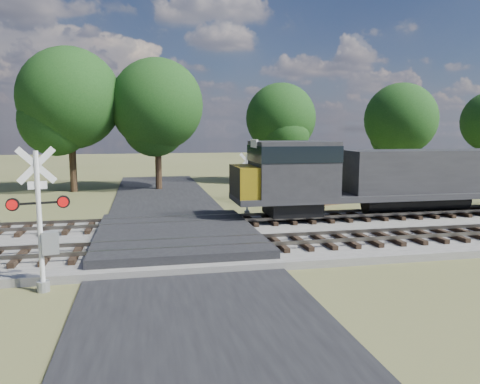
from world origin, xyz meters
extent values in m
plane|color=#51542D|center=(0.00, 0.00, 0.00)|extent=(160.00, 160.00, 0.00)
cube|color=gray|center=(10.00, 0.50, 0.15)|extent=(140.00, 10.00, 0.30)
cube|color=black|center=(0.00, 0.00, 0.04)|extent=(7.00, 60.00, 0.08)
cube|color=#262628|center=(0.00, 0.50, 0.32)|extent=(7.00, 9.00, 0.62)
cube|color=black|center=(2.00, -2.00, 0.39)|extent=(44.00, 2.60, 0.18)
cube|color=#58524B|center=(10.00, -2.72, 0.55)|extent=(140.00, 0.08, 0.15)
cube|color=#58524B|center=(10.00, -1.28, 0.55)|extent=(140.00, 0.08, 0.15)
cube|color=black|center=(2.00, 3.00, 0.39)|extent=(44.00, 2.60, 0.18)
cube|color=#58524B|center=(10.00, 2.28, 0.55)|extent=(140.00, 0.08, 0.15)
cube|color=#58524B|center=(10.00, 3.72, 0.55)|extent=(140.00, 0.08, 0.15)
cylinder|color=silver|center=(-4.60, -5.05, 2.22)|extent=(0.16, 0.16, 4.44)
cylinder|color=gray|center=(-4.60, -5.05, 0.17)|extent=(0.40, 0.40, 0.33)
cube|color=silver|center=(-4.60, -5.05, 4.00)|extent=(1.15, 0.27, 1.16)
cube|color=silver|center=(-4.60, -5.05, 4.00)|extent=(1.15, 0.27, 1.16)
cube|color=silver|center=(-4.60, -5.05, 3.38)|extent=(0.55, 0.14, 0.24)
cube|color=black|center=(-4.60, -5.05, 2.83)|extent=(1.75, 0.41, 0.07)
cylinder|color=red|center=(-5.31, -5.19, 2.83)|extent=(0.41, 0.19, 0.40)
cylinder|color=red|center=(-3.89, -4.90, 2.83)|extent=(0.41, 0.19, 0.40)
cube|color=gray|center=(-4.33, -4.99, 1.55)|extent=(0.56, 0.42, 0.72)
cylinder|color=silver|center=(4.60, 6.61, 1.80)|extent=(0.13, 0.13, 3.60)
cylinder|color=gray|center=(4.60, 6.61, 0.14)|extent=(0.32, 0.32, 0.27)
cube|color=silver|center=(4.60, 6.61, 3.24)|extent=(0.94, 0.15, 0.94)
cube|color=silver|center=(4.60, 6.61, 3.24)|extent=(0.94, 0.15, 0.94)
cube|color=silver|center=(4.60, 6.61, 2.75)|extent=(0.45, 0.08, 0.20)
cube|color=black|center=(4.60, 6.61, 2.30)|extent=(1.44, 0.22, 0.05)
cylinder|color=red|center=(5.18, 6.68, 2.30)|extent=(0.33, 0.13, 0.32)
cylinder|color=red|center=(4.02, 6.54, 2.30)|extent=(0.33, 0.13, 0.32)
cube|color=gray|center=(4.38, 6.58, 1.26)|extent=(0.43, 0.32, 0.59)
cube|color=#452D1D|center=(9.91, 10.60, 1.35)|extent=(4.92, 4.92, 2.70)
cube|color=#2E2E31|center=(9.91, 10.60, 2.79)|extent=(5.41, 5.41, 0.19)
cylinder|color=black|center=(-6.99, 19.72, 2.89)|extent=(0.56, 0.56, 5.79)
sphere|color=#143611|center=(-6.99, 19.72, 7.52)|extent=(8.10, 8.10, 8.10)
cylinder|color=black|center=(-0.13, 19.61, 2.73)|extent=(0.56, 0.56, 5.45)
sphere|color=#143611|center=(-0.13, 19.61, 7.09)|extent=(7.63, 7.63, 7.63)
cylinder|color=black|center=(11.45, 22.61, 2.35)|extent=(0.56, 0.56, 4.70)
sphere|color=#143611|center=(11.45, 22.61, 6.11)|extent=(6.58, 6.58, 6.58)
cylinder|color=black|center=(21.33, 18.26, 2.30)|extent=(0.56, 0.56, 4.59)
sphere|color=#143611|center=(21.33, 18.26, 5.97)|extent=(6.43, 6.43, 6.43)
camera|label=1|loc=(-1.42, -20.23, 5.09)|focal=35.00mm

